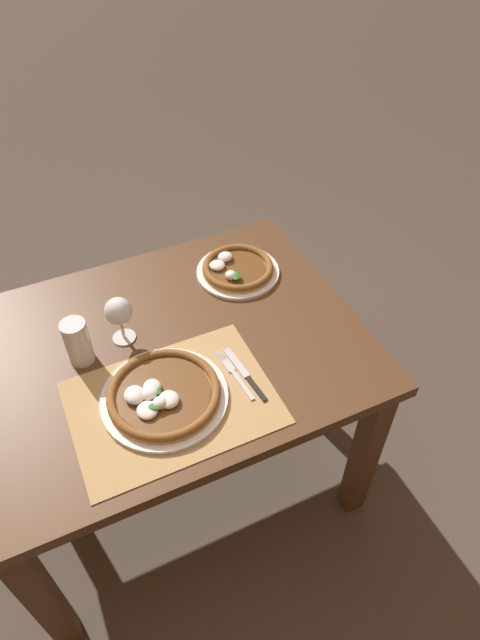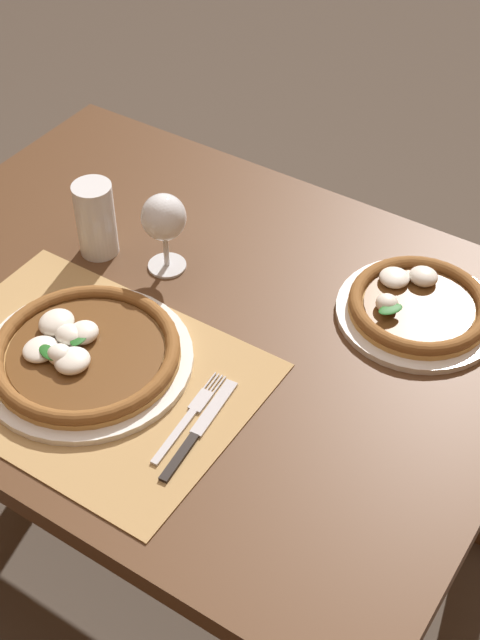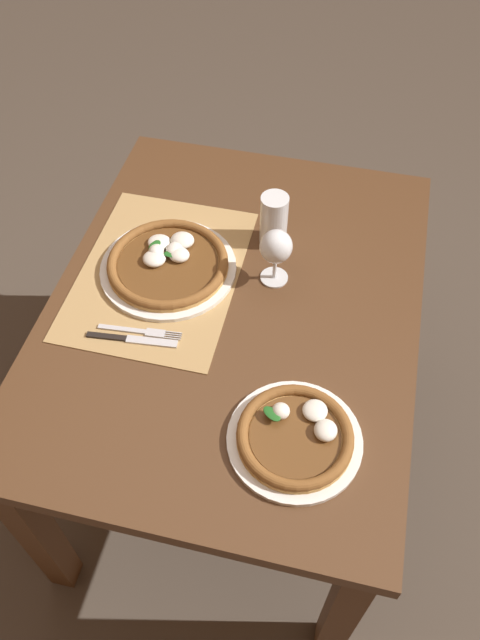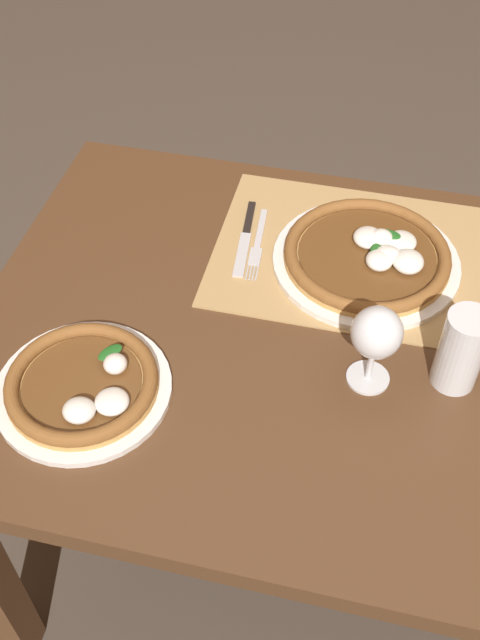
% 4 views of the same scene
% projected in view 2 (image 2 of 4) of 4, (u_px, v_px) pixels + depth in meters
% --- Properties ---
extents(ground_plane, '(24.00, 24.00, 0.00)m').
position_uv_depth(ground_plane, '(200.00, 546.00, 2.05)').
color(ground_plane, '#473D33').
extents(dining_table, '(1.18, 0.89, 0.74)m').
position_uv_depth(dining_table, '(189.00, 356.00, 1.61)').
color(dining_table, '#4C301C').
rests_on(dining_table, ground).
extents(paper_placemat, '(0.54, 0.40, 0.00)m').
position_uv_depth(paper_placemat, '(87.00, 374.00, 1.43)').
color(paper_placemat, '#A88451').
rests_on(paper_placemat, dining_table).
extents(pizza_near, '(0.35, 0.35, 0.05)m').
position_uv_depth(pizza_near, '(84.00, 353.00, 1.43)').
color(pizza_near, silver).
rests_on(pizza_near, paper_placemat).
extents(pizza_far, '(0.28, 0.28, 0.05)m').
position_uv_depth(pizza_far, '(418.00, 306.00, 1.52)').
color(pizza_far, silver).
rests_on(pizza_far, dining_table).
extents(wine_glass, '(0.08, 0.08, 0.16)m').
position_uv_depth(wine_glass, '(164.00, 220.00, 1.55)').
color(wine_glass, silver).
rests_on(wine_glass, dining_table).
extents(pint_glass, '(0.07, 0.07, 0.15)m').
position_uv_depth(pint_glass, '(96.00, 220.00, 1.61)').
color(pint_glass, silver).
rests_on(pint_glass, dining_table).
extents(fork, '(0.03, 0.20, 0.00)m').
position_uv_depth(fork, '(189.00, 417.00, 1.36)').
color(fork, '#B7B7BC').
rests_on(fork, paper_placemat).
extents(knife, '(0.04, 0.22, 0.01)m').
position_uv_depth(knife, '(199.00, 429.00, 1.34)').
color(knife, black).
rests_on(knife, paper_placemat).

